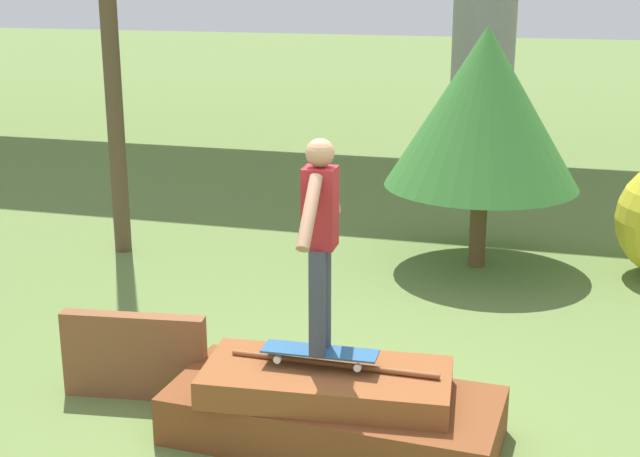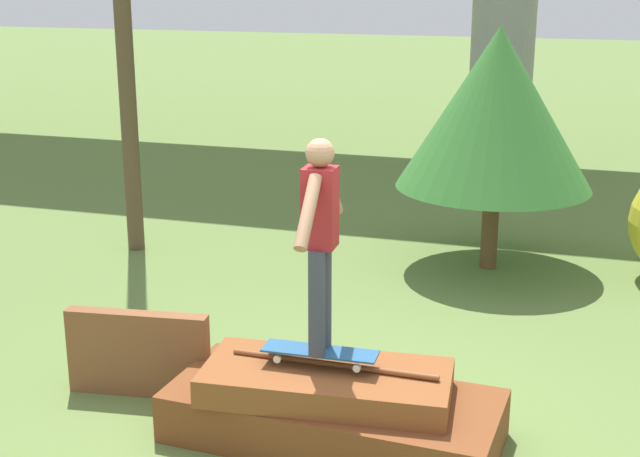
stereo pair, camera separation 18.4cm
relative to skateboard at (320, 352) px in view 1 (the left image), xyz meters
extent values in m
plane|color=olive|center=(0.09, 0.03, -0.69)|extent=(80.00, 80.00, 0.00)
cube|color=brown|center=(0.09, 0.03, -0.50)|extent=(2.44, 1.15, 0.36)
cube|color=brown|center=(0.06, -0.02, -0.22)|extent=(1.82, 0.96, 0.21)
cylinder|color=brown|center=(0.09, 0.03, -0.10)|extent=(1.52, 0.04, 0.04)
cube|color=brown|center=(-1.59, 0.25, -0.34)|extent=(1.16, 0.28, 0.70)
cube|color=#23517F|center=(0.00, 0.00, 0.01)|extent=(0.83, 0.25, 0.01)
cylinder|color=silver|center=(0.29, 0.10, -0.05)|extent=(0.06, 0.03, 0.05)
cylinder|color=silver|center=(0.29, -0.08, -0.05)|extent=(0.06, 0.03, 0.05)
cylinder|color=silver|center=(-0.29, 0.08, -0.05)|extent=(0.06, 0.03, 0.05)
cylinder|color=silver|center=(-0.29, -0.10, -0.05)|extent=(0.06, 0.03, 0.05)
cylinder|color=#383D4C|center=(0.00, 0.08, 0.40)|extent=(0.12, 0.12, 0.77)
cylinder|color=#383D4C|center=(0.00, -0.08, 0.40)|extent=(0.12, 0.12, 0.77)
cube|color=maroon|center=(0.00, 0.00, 1.06)|extent=(0.23, 0.22, 0.56)
sphere|color=#A37556|center=(0.00, 0.00, 1.44)|extent=(0.20, 0.20, 0.20)
cylinder|color=#A37556|center=(-0.01, 0.29, 1.11)|extent=(0.10, 0.44, 0.45)
cylinder|color=#A37556|center=(0.01, -0.29, 1.11)|extent=(0.10, 0.44, 0.45)
cylinder|color=brown|center=(0.69, 4.28, -0.21)|extent=(0.19, 0.19, 0.95)
cone|color=#387A33|center=(0.69, 4.28, 1.15)|extent=(2.17, 2.17, 1.77)
camera|label=1|loc=(1.55, -5.60, 2.61)|focal=50.00mm
camera|label=2|loc=(1.72, -5.55, 2.61)|focal=50.00mm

